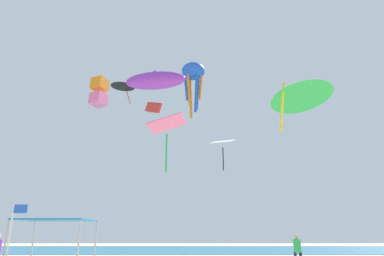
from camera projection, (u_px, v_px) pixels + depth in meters
The scene contains 12 objects.
ocean_strip at pixel (204, 249), 41.97m from camera, with size 110.00×22.42×0.03m, color #1E6B93.
canopy_tent at pixel (58, 222), 16.56m from camera, with size 3.27×2.78×2.53m.
person_central at pixel (299, 248), 20.00m from camera, with size 0.49×0.44×1.83m.
banner_flag at pixel (13, 234), 13.92m from camera, with size 0.61×0.06×3.03m.
kite_delta_green at pixel (301, 93), 24.34m from camera, with size 6.05×6.07×3.97m.
kite_diamond_pink at pixel (168, 126), 20.61m from camera, with size 2.34×2.40×3.26m.
kite_parafoil_red at pixel (154, 108), 40.96m from camera, with size 2.46×3.44×2.43m.
kite_inflatable_purple at pixel (157, 80), 29.88m from camera, with size 5.58×2.74×2.16m.
kite_box_orange at pixel (100, 92), 36.72m from camera, with size 1.95×1.98×3.10m.
kite_octopus_blue at pixel (194, 74), 45.99m from camera, with size 3.47×3.47×7.33m.
kite_delta_black at pixel (124, 85), 44.24m from camera, with size 4.02×4.01×2.51m.
kite_diamond_white at pixel (224, 143), 26.45m from camera, with size 2.11×2.07×2.53m.
Camera 1 is at (-1.31, -15.98, 1.89)m, focal length 32.19 mm.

